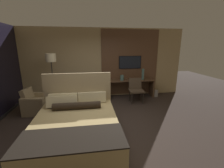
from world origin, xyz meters
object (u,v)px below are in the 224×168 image
Objects in this scene: armchair_by_window at (36,104)px; floor_lamp at (51,62)px; bed at (76,127)px; vase_tall at (143,74)px; desk_chair at (136,88)px; vase_short at (122,78)px; desk at (131,85)px; tv at (130,62)px; waste_bin at (155,93)px.

floor_lamp is at bearing -30.06° from armchair_by_window.
bed is 3.74m from vase_tall.
desk_chair is 0.49× the size of floor_lamp.
bed reaches higher than armchair_by_window.
desk is at bearing 13.18° from vase_short.
vase_tall is 2.11× the size of vase_short.
vase_tall is (0.44, 0.50, 0.42)m from desk_chair.
tv is 1.17× the size of armchair_by_window.
bed is 4.09m from waste_bin.
vase_tall reaches higher than waste_bin.
floor_lamp is (-3.01, 0.11, 1.02)m from desk_chair.
vase_short reaches higher than desk_chair.
armchair_by_window is 4.59m from waste_bin.
bed is at bearing -125.70° from desk.
desk_chair is 4.25× the size of vase_short.
desk is 0.54m from vase_short.
bed is at bearing -139.20° from waste_bin.
desk is 1.02× the size of floor_lamp.
vase_short reaches higher than waste_bin.
vase_short is at bearing 177.30° from waste_bin.
vase_short is (-0.40, -0.31, -0.58)m from tv.
desk is 4.21× the size of vase_tall.
floor_lamp is 4.11× the size of vase_tall.
floor_lamp is (-2.99, -0.51, 1.06)m from desk.
desk_chair is at bearing -75.14° from armchair_by_window.
desk_chair is 0.74m from vase_short.
desk is 2.34× the size of armchair_by_window.
vase_tall is 0.88m from vase_short.
vase_tall is at bearing -68.92° from armchair_by_window.
desk_chair is 3.50m from armchair_by_window.
vase_short is at bearing -166.82° from desk.
desk_chair is at bearing -50.87° from vase_short.
desk_chair is at bearing -131.41° from vase_tall.
desk is at bearing 9.73° from floor_lamp.
waste_bin is (1.46, -0.07, -0.71)m from vase_short.
bed is 4.93× the size of vase_tall.
desk_chair is (2.06, 2.21, 0.19)m from bed.
waste_bin is at bearing 4.93° from floor_lamp.
floor_lamp is 8.67× the size of vase_short.
floor_lamp reaches higher than waste_bin.
waste_bin is at bearing -8.78° from desk.
floor_lamp is 2.71m from vase_short.
desk_chair is 3.25× the size of waste_bin.
waste_bin is at bearing -4.40° from vase_tall.
armchair_by_window reaches higher than waste_bin.
armchair_by_window is (-3.43, -1.32, -1.14)m from tv.
floor_lamp is at bearing -170.82° from vase_short.
vase_short is at bearing -64.66° from armchair_by_window.
desk is 6.79× the size of waste_bin.
floor_lamp is (-2.99, -0.73, 0.14)m from tv.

